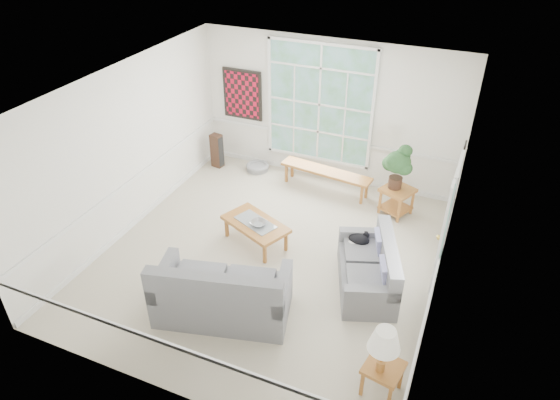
% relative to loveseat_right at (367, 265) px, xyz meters
% --- Properties ---
extents(floor, '(5.50, 6.00, 0.01)m').
position_rel_loveseat_right_xyz_m(floor, '(-1.71, 0.11, -0.43)').
color(floor, '#B6AC94').
rests_on(floor, ground).
extents(ceiling, '(5.50, 6.00, 0.02)m').
position_rel_loveseat_right_xyz_m(ceiling, '(-1.71, 0.11, 2.57)').
color(ceiling, white).
rests_on(ceiling, ground).
extents(wall_back, '(5.50, 0.02, 3.00)m').
position_rel_loveseat_right_xyz_m(wall_back, '(-1.71, 3.11, 1.07)').
color(wall_back, white).
rests_on(wall_back, ground).
extents(wall_front, '(5.50, 0.02, 3.00)m').
position_rel_loveseat_right_xyz_m(wall_front, '(-1.71, -2.89, 1.07)').
color(wall_front, white).
rests_on(wall_front, ground).
extents(wall_left, '(0.02, 6.00, 3.00)m').
position_rel_loveseat_right_xyz_m(wall_left, '(-4.46, 0.11, 1.07)').
color(wall_left, white).
rests_on(wall_left, ground).
extents(wall_right, '(0.02, 6.00, 3.00)m').
position_rel_loveseat_right_xyz_m(wall_right, '(1.04, 0.11, 1.07)').
color(wall_right, white).
rests_on(wall_right, ground).
extents(window_back, '(2.30, 0.08, 2.40)m').
position_rel_loveseat_right_xyz_m(window_back, '(-1.91, 3.07, 1.22)').
color(window_back, white).
rests_on(window_back, wall_back).
extents(entry_door, '(0.08, 0.90, 2.10)m').
position_rel_loveseat_right_xyz_m(entry_door, '(1.00, 0.71, 0.62)').
color(entry_door, white).
rests_on(entry_door, floor).
extents(door_sidelight, '(0.08, 0.26, 1.90)m').
position_rel_loveseat_right_xyz_m(door_sidelight, '(1.00, 0.08, 0.72)').
color(door_sidelight, white).
rests_on(door_sidelight, wall_right).
extents(wall_art, '(0.90, 0.06, 1.10)m').
position_rel_loveseat_right_xyz_m(wall_art, '(-3.66, 3.06, 1.17)').
color(wall_art, maroon).
rests_on(wall_art, wall_back).
extents(wall_frame_near, '(0.04, 0.26, 0.32)m').
position_rel_loveseat_right_xyz_m(wall_frame_near, '(1.00, 1.86, 1.12)').
color(wall_frame_near, black).
rests_on(wall_frame_near, wall_right).
extents(wall_frame_far, '(0.04, 0.26, 0.32)m').
position_rel_loveseat_right_xyz_m(wall_frame_far, '(1.00, 2.26, 1.12)').
color(wall_frame_far, black).
rests_on(wall_frame_far, wall_right).
extents(loveseat_right, '(1.30, 1.76, 0.85)m').
position_rel_loveseat_right_xyz_m(loveseat_right, '(0.00, 0.00, 0.00)').
color(loveseat_right, slate).
rests_on(loveseat_right, floor).
extents(loveseat_front, '(2.12, 1.44, 1.05)m').
position_rel_loveseat_right_xyz_m(loveseat_front, '(-1.80, -1.39, 0.10)').
color(loveseat_front, slate).
rests_on(loveseat_front, floor).
extents(coffee_table, '(1.35, 1.07, 0.44)m').
position_rel_loveseat_right_xyz_m(coffee_table, '(-2.09, 0.34, -0.20)').
color(coffee_table, '#9B5E27').
rests_on(coffee_table, floor).
extents(pewter_bowl, '(0.41, 0.41, 0.08)m').
position_rel_loveseat_right_xyz_m(pewter_bowl, '(-2.01, 0.29, 0.06)').
color(pewter_bowl, gray).
rests_on(pewter_bowl, coffee_table).
extents(window_bench, '(1.97, 0.62, 0.45)m').
position_rel_loveseat_right_xyz_m(window_bench, '(-1.54, 2.56, -0.20)').
color(window_bench, '#9B5E27').
rests_on(window_bench, floor).
extents(end_table, '(0.72, 0.72, 0.55)m').
position_rel_loveseat_right_xyz_m(end_table, '(-0.00, 2.26, -0.15)').
color(end_table, '#9B5E27').
rests_on(end_table, floor).
extents(houseplant, '(0.70, 0.70, 0.89)m').
position_rel_loveseat_right_xyz_m(houseplant, '(-0.08, 2.29, 0.57)').
color(houseplant, '#254D25').
rests_on(houseplant, end_table).
extents(side_table, '(0.53, 0.53, 0.47)m').
position_rel_loveseat_right_xyz_m(side_table, '(0.69, -1.83, -0.19)').
color(side_table, '#9B5E27').
rests_on(side_table, floor).
extents(table_lamp, '(0.45, 0.45, 0.68)m').
position_rel_loveseat_right_xyz_m(table_lamp, '(0.65, -1.90, 0.38)').
color(table_lamp, white).
rests_on(table_lamp, side_table).
extents(pet_bed, '(0.53, 0.53, 0.15)m').
position_rel_loveseat_right_xyz_m(pet_bed, '(-3.20, 2.76, -0.35)').
color(pet_bed, gray).
rests_on(pet_bed, floor).
extents(floor_speaker, '(0.27, 0.23, 0.77)m').
position_rel_loveseat_right_xyz_m(floor_speaker, '(-4.11, 2.58, -0.04)').
color(floor_speaker, '#372116').
rests_on(floor_speaker, floor).
extents(cat, '(0.39, 0.31, 0.17)m').
position_rel_loveseat_right_xyz_m(cat, '(-0.28, 0.49, 0.09)').
color(cat, black).
rests_on(cat, loveseat_right).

